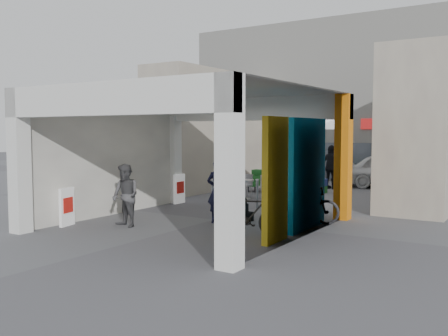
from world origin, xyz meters
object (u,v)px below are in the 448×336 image
Objects in this scene: produce_stand at (264,183)px; border_collie at (245,212)px; man_with_dog at (218,191)px; man_back_turned at (125,196)px; bicycle_front at (303,204)px; cafe_set at (246,190)px; man_crates at (331,167)px; man_elderly at (310,187)px; white_van at (395,171)px; bicycle_rear at (250,215)px.

border_collie is (2.65, -6.11, -0.08)m from produce_stand.
man_back_turned is at bearing 29.01° from man_with_dog.
produce_stand is 0.69× the size of bicycle_front.
man_crates is at bearing 69.37° from cafe_set.
produce_stand is 0.77× the size of man_elderly.
man_crates reaches higher than white_van.
border_collie is 3.24m from man_back_turned.
man_crates reaches higher than man_back_turned.
cafe_set is at bearing 151.03° from man_elderly.
man_elderly reaches higher than man_back_turned.
white_van is (2.22, 1.68, -0.19)m from man_crates.
man_elderly is (3.59, -2.54, 0.57)m from cafe_set.
man_with_dog is 2.29m from bicycle_front.
cafe_set is 0.81× the size of bicycle_rear.
white_van is at bearing 96.91° from border_collie.
produce_stand is 5.89m from man_elderly.
man_with_dog is at bearing 163.35° from white_van.
cafe_set is 6.52m from man_back_turned.
border_collie is 0.40× the size of bicycle_rear.
white_van reaches higher than bicycle_front.
produce_stand is at bearing 128.58° from border_collie.
bicycle_front is 2.24m from bicycle_rear.
man_with_dog is at bearing -116.44° from border_collie.
man_with_dog is at bearing 102.01° from man_crates.
border_collie is 0.37× the size of man_crates.
cafe_set is 0.75× the size of man_crates.
bicycle_front is (4.08, -5.46, 0.16)m from produce_stand.
man_crates is (1.65, 4.39, 0.64)m from cafe_set.
border_collie is at bearing -60.45° from cafe_set.
produce_stand is 0.78× the size of bicycle_rear.
man_elderly is (3.84, -4.43, 0.52)m from produce_stand.
cafe_set is 0.86× the size of man_back_turned.
bicycle_rear reaches higher than border_collie.
man_crates is at bearing 0.19° from bicycle_front.
produce_stand is 7.02m from man_with_dog.
bicycle_rear is at bearing 155.61° from bicycle_front.
white_van is at bearing 94.43° from man_elderly.
man_crates is (-0.24, 9.17, 0.07)m from man_with_dog.
man_back_turned is at bearing -95.95° from produce_stand.
bicycle_front reaches higher than cafe_set.
border_collie is 8.67m from man_crates.
man_elderly is at bearing 69.69° from border_collie.
cafe_set is at bearing 141.13° from white_van.
bicycle_rear is (1.56, -1.01, -0.35)m from man_with_dog.
bicycle_rear reaches higher than cafe_set.
white_van is at bearing 36.54° from produce_stand.
cafe_set is at bearing 31.86° from bicycle_front.
man_back_turned is at bearing -88.60° from cafe_set.
produce_stand is 0.77× the size of man_with_dog.
cafe_set is 0.80× the size of man_elderly.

